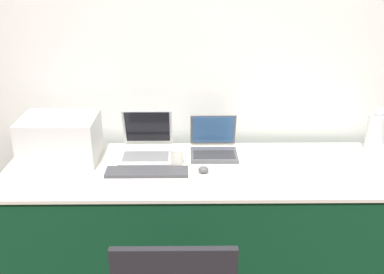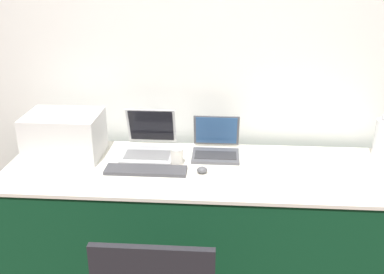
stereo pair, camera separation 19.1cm
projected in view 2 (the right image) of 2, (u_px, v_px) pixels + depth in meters
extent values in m
cube|color=silver|center=(216.00, 59.00, 2.85)|extent=(8.00, 0.05, 2.60)
cube|color=#0C381E|center=(211.00, 226.00, 2.75)|extent=(2.40, 0.73, 0.75)
cube|color=silver|center=(212.00, 170.00, 2.60)|extent=(2.42, 0.75, 0.02)
cube|color=silver|center=(65.00, 135.00, 2.72)|extent=(0.44, 0.33, 0.27)
cube|color=#51565B|center=(61.00, 120.00, 2.65)|extent=(0.35, 0.25, 0.05)
cube|color=#B7B7BC|center=(148.00, 155.00, 2.75)|extent=(0.31, 0.26, 0.02)
cube|color=slate|center=(147.00, 155.00, 2.74)|extent=(0.27, 0.14, 0.00)
cube|color=#B7B7BC|center=(151.00, 126.00, 2.86)|extent=(0.31, 0.09, 0.25)
cube|color=black|center=(151.00, 126.00, 2.86)|extent=(0.28, 0.08, 0.22)
cube|color=#4C4C51|center=(216.00, 156.00, 2.74)|extent=(0.29, 0.22, 0.02)
cube|color=#2D2D30|center=(216.00, 155.00, 2.73)|extent=(0.25, 0.12, 0.00)
cube|color=#4C4C51|center=(216.00, 130.00, 2.83)|extent=(0.29, 0.07, 0.21)
cube|color=#2D5184|center=(216.00, 131.00, 2.83)|extent=(0.26, 0.06, 0.19)
cube|color=#3D3D42|center=(146.00, 170.00, 2.56)|extent=(0.47, 0.12, 0.02)
cylinder|color=white|center=(177.00, 157.00, 2.63)|extent=(0.07, 0.07, 0.10)
cylinder|color=white|center=(177.00, 149.00, 2.61)|extent=(0.08, 0.08, 0.01)
ellipsoid|color=#4C4C51|center=(202.00, 170.00, 2.54)|extent=(0.06, 0.05, 0.04)
cylinder|color=silver|center=(384.00, 138.00, 2.73)|extent=(0.12, 0.12, 0.23)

